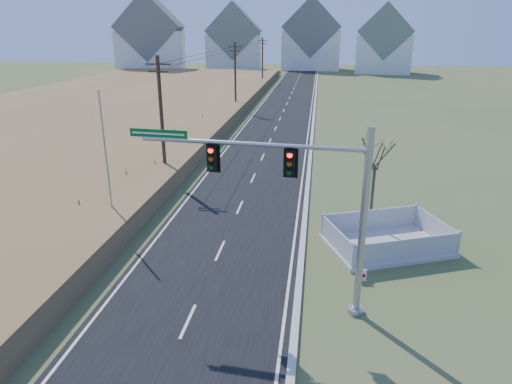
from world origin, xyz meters
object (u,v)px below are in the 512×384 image
object	(u,v)px
flagpole	(108,176)
bare_tree	(376,153)
traffic_signal_mast	(313,202)
fence_enclosure	(386,242)
open_sign	(361,275)

from	to	relation	value
flagpole	bare_tree	world-z (taller)	flagpole
traffic_signal_mast	fence_enclosure	distance (m)	8.30
open_sign	bare_tree	distance (m)	7.24
open_sign	fence_enclosure	bearing A→B (deg)	58.93
flagpole	bare_tree	xyz separation A→B (m)	(14.48, 1.71, 1.39)
fence_enclosure	flagpole	size ratio (longest dim) A/B	0.91
bare_tree	open_sign	bearing A→B (deg)	-99.07
fence_enclosure	open_sign	bearing A→B (deg)	-135.29
bare_tree	traffic_signal_mast	bearing A→B (deg)	-111.60
traffic_signal_mast	fence_enclosure	bearing A→B (deg)	62.18
bare_tree	fence_enclosure	bearing A→B (deg)	-73.61
bare_tree	flagpole	bearing A→B (deg)	-173.28
traffic_signal_mast	bare_tree	distance (m)	8.73
open_sign	flagpole	xyz separation A→B (m)	(-13.55, 4.14, 2.78)
traffic_signal_mast	flagpole	bearing A→B (deg)	155.58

